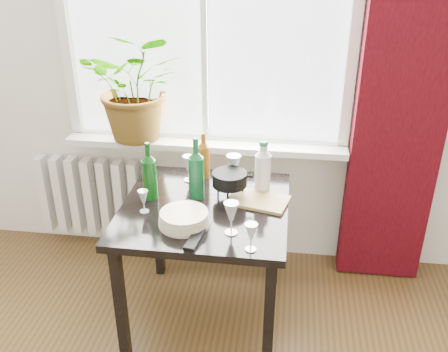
# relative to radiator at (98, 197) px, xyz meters

# --- Properties ---
(window) EXTENTS (1.72, 0.08, 1.62)m
(window) POSITION_rel_radiator_xyz_m (0.75, 0.04, 1.22)
(window) COLOR white
(window) RESTS_ON ground
(windowsill) EXTENTS (1.72, 0.20, 0.04)m
(windowsill) POSITION_rel_radiator_xyz_m (0.75, -0.03, 0.44)
(windowsill) COLOR silver
(windowsill) RESTS_ON ground
(curtain) EXTENTS (0.50, 0.12, 2.56)m
(curtain) POSITION_rel_radiator_xyz_m (1.87, -0.06, 0.92)
(curtain) COLOR #33040A
(curtain) RESTS_ON ground
(radiator) EXTENTS (0.80, 0.10, 0.55)m
(radiator) POSITION_rel_radiator_xyz_m (0.00, 0.00, 0.00)
(radiator) COLOR white
(radiator) RESTS_ON ground
(table) EXTENTS (0.85, 0.85, 0.74)m
(table) POSITION_rel_radiator_xyz_m (0.85, -0.63, 0.27)
(table) COLOR black
(table) RESTS_ON ground
(potted_plant) EXTENTS (0.61, 0.53, 0.66)m
(potted_plant) POSITION_rel_radiator_xyz_m (0.35, -0.04, 0.80)
(potted_plant) COLOR #207B25
(potted_plant) RESTS_ON windowsill
(wine_bottle_left) EXTENTS (0.08, 0.08, 0.32)m
(wine_bottle_left) POSITION_rel_radiator_xyz_m (0.56, -0.59, 0.52)
(wine_bottle_left) COLOR #0B3D0E
(wine_bottle_left) RESTS_ON table
(wine_bottle_right) EXTENTS (0.10, 0.10, 0.34)m
(wine_bottle_right) POSITION_rel_radiator_xyz_m (0.79, -0.55, 0.53)
(wine_bottle_right) COLOR #0D4822
(wine_bottle_right) RESTS_ON table
(bottle_amber) EXTENTS (0.08, 0.08, 0.27)m
(bottle_amber) POSITION_rel_radiator_xyz_m (0.79, -0.30, 0.49)
(bottle_amber) COLOR brown
(bottle_amber) RESTS_ON table
(cleaning_bottle) EXTENTS (0.11, 0.11, 0.30)m
(cleaning_bottle) POSITION_rel_radiator_xyz_m (1.13, -0.43, 0.51)
(cleaning_bottle) COLOR silver
(cleaning_bottle) RESTS_ON table
(wineglass_front_right) EXTENTS (0.09, 0.09, 0.17)m
(wineglass_front_right) POSITION_rel_radiator_xyz_m (1.02, -0.87, 0.44)
(wineglass_front_right) COLOR silver
(wineglass_front_right) RESTS_ON table
(wineglass_far_right) EXTENTS (0.08, 0.08, 0.14)m
(wineglass_far_right) POSITION_rel_radiator_xyz_m (1.12, -0.99, 0.43)
(wineglass_far_right) COLOR silver
(wineglass_far_right) RESTS_ON table
(wineglass_back_center) EXTENTS (0.10, 0.10, 0.19)m
(wineglass_back_center) POSITION_rel_radiator_xyz_m (0.97, -0.40, 0.46)
(wineglass_back_center) COLOR silver
(wineglass_back_center) RESTS_ON table
(wineglass_back_left) EXTENTS (0.08, 0.08, 0.15)m
(wineglass_back_left) POSITION_rel_radiator_xyz_m (0.71, -0.37, 0.44)
(wineglass_back_left) COLOR silver
(wineglass_back_left) RESTS_ON table
(wineglass_front_left) EXTENTS (0.06, 0.06, 0.12)m
(wineglass_front_left) POSITION_rel_radiator_xyz_m (0.56, -0.74, 0.42)
(wineglass_front_left) COLOR #B7BDC5
(wineglass_front_left) RESTS_ON table
(plate_stack) EXTENTS (0.31, 0.31, 0.07)m
(plate_stack) POSITION_rel_radiator_xyz_m (0.78, -0.82, 0.39)
(plate_stack) COLOR beige
(plate_stack) RESTS_ON table
(fondue_pot) EXTENTS (0.26, 0.25, 0.14)m
(fondue_pot) POSITION_rel_radiator_xyz_m (0.96, -0.52, 0.43)
(fondue_pot) COLOR black
(fondue_pot) RESTS_ON table
(tv_remote) EXTENTS (0.08, 0.18, 0.02)m
(tv_remote) POSITION_rel_radiator_xyz_m (0.86, -0.96, 0.37)
(tv_remote) COLOR black
(tv_remote) RESTS_ON table
(cutting_board) EXTENTS (0.34, 0.26, 0.02)m
(cutting_board) POSITION_rel_radiator_xyz_m (1.12, -0.56, 0.37)
(cutting_board) COLOR #AA8B4D
(cutting_board) RESTS_ON table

